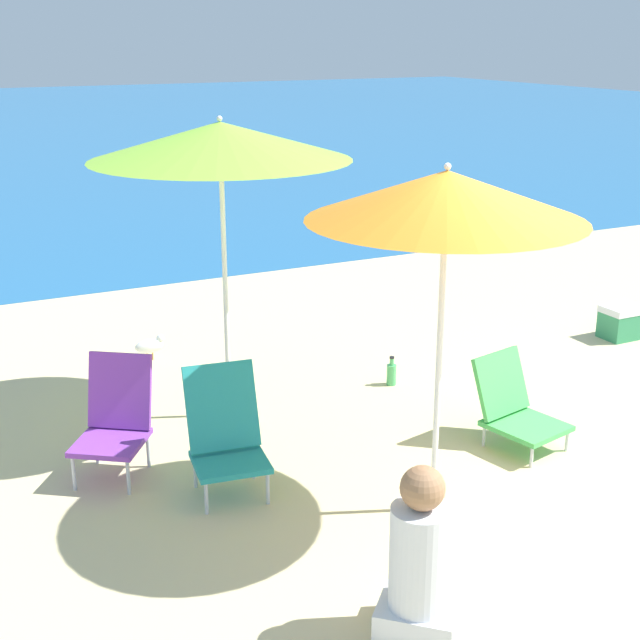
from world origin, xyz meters
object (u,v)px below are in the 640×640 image
water_bottle (391,374)px  beach_chair_purple (115,416)px  cooler_box (622,322)px  beach_chair_teal (225,431)px  beach_chair_green (514,406)px  beach_umbrella_lime (220,141)px  person_seated_near (420,565)px  beach_umbrella_orange (446,196)px  seagull (150,345)px

water_bottle → beach_chair_purple: bearing=-168.6°
beach_chair_purple → cooler_box: bearing=41.0°
beach_chair_teal → beach_chair_green: 2.09m
beach_chair_teal → water_bottle: 2.15m
beach_umbrella_lime → person_seated_near: (-0.12, -2.85, -1.70)m
beach_umbrella_orange → beach_chair_purple: (-1.60, 1.38, -1.55)m
beach_chair_green → seagull: (-1.83, 2.81, -0.15)m
beach_chair_teal → person_seated_near: 1.82m
beach_umbrella_orange → beach_chair_purple: 2.62m
person_seated_near → water_bottle: bearing=14.7°
beach_chair_teal → cooler_box: (4.45, 1.07, -0.24)m
beach_chair_purple → cooler_box: beach_chair_purple is taller
beach_chair_purple → water_bottle: bearing=46.4°
beach_chair_purple → seagull: size_ratio=2.91×
beach_chair_teal → beach_chair_green: size_ratio=1.18×
beach_umbrella_orange → beach_chair_green: bearing=27.1°
beach_umbrella_lime → seagull: bearing=97.7°
beach_chair_green → cooler_box: bearing=17.4°
beach_umbrella_lime → beach_chair_purple: (-0.99, -0.51, -1.69)m
beach_chair_purple → water_bottle: (2.42, 0.49, -0.30)m
person_seated_near → water_bottle: 3.24m
beach_umbrella_lime → seagull: beach_umbrella_lime is taller
beach_chair_teal → seagull: (0.23, 2.50, -0.26)m
person_seated_near → cooler_box: size_ratio=2.37×
person_seated_near → seagull: bearing=44.5°
beach_umbrella_lime → beach_chair_teal: 2.04m
seagull → water_bottle: bearing=-42.0°
beach_chair_teal → water_bottle: beach_chair_teal is taller
beach_chair_green → person_seated_near: person_seated_near is taller
beach_chair_teal → water_bottle: size_ratio=3.20×
beach_chair_purple → beach_chair_teal: bearing=-8.9°
beach_umbrella_lime → beach_chair_teal: size_ratio=2.83×
beach_chair_purple → person_seated_near: size_ratio=0.87×
person_seated_near → beach_chair_purple: bearing=64.0°
beach_umbrella_orange → beach_chair_purple: beach_umbrella_orange is taller
beach_umbrella_orange → beach_chair_green: 2.02m
beach_chair_purple → seagull: beach_chair_purple is taller
beach_chair_teal → seagull: beach_chair_teal is taller
beach_umbrella_lime → cooler_box: size_ratio=5.93×
cooler_box → seagull: 4.46m
beach_umbrella_orange → seagull: size_ratio=7.93×
beach_chair_green → water_bottle: bearing=86.0°
beach_umbrella_orange → seagull: (-0.81, 3.33, -1.81)m
beach_umbrella_lime → beach_chair_purple: size_ratio=2.88×
beach_chair_green → person_seated_near: size_ratio=0.75×
beach_chair_green → water_bottle: size_ratio=2.71×
beach_umbrella_lime → person_seated_near: 3.32m
beach_umbrella_lime → beach_chair_green: 2.79m
person_seated_near → seagull: 4.30m
beach_umbrella_orange → beach_chair_teal: bearing=141.3°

